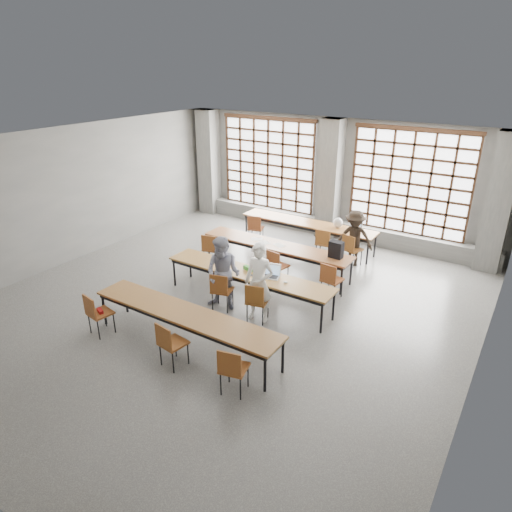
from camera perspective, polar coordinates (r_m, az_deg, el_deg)
The scene contains 40 objects.
floor at distance 10.15m, azimuth -3.68°, elevation -6.22°, with size 11.00×11.00×0.00m, color #4D4D4A.
ceiling at distance 8.96m, azimuth -4.26°, elevation 13.65°, with size 11.00×11.00×0.00m, color silver.
wall_back at distance 14.02m, azimuth 9.69°, elevation 9.62°, with size 10.00×10.00×0.00m, color #595957.
wall_left at distance 12.91m, azimuth -22.27°, elevation 7.03°, with size 11.00×11.00×0.00m, color #595957.
wall_right at distance 7.78m, azimuth 27.31°, elevation -4.15°, with size 11.00×11.00×0.00m, color #595957.
column_left at distance 16.05m, azimuth -5.88°, elevation 11.55°, with size 0.60×0.55×3.50m, color #555553.
column_mid at distance 13.77m, azimuth 9.21°, elevation 9.40°, with size 0.60×0.55×3.50m, color #555553.
column_right at distance 12.73m, azimuth 28.08°, elevation 5.79°, with size 0.60×0.55×3.50m, color #555553.
window_left at distance 14.92m, azimuth 1.53°, elevation 11.35°, with size 3.32×0.12×3.00m.
window_right at distance 13.22m, azimuth 18.63°, elevation 8.58°, with size 3.32×0.12×3.00m.
sill_ledge at distance 14.26m, azimuth 8.96°, elevation 3.61°, with size 9.80×0.35×0.50m, color #555553.
desk_row_a at distance 13.14m, azimuth 6.46°, elevation 3.93°, with size 4.00×0.70×0.73m.
desk_row_b at distance 11.49m, azimuth 2.47°, elevation 1.16°, with size 4.00×0.70×0.73m.
desk_row_c at distance 9.99m, azimuth -0.99°, elevation -2.36°, with size 4.00×0.70×0.73m.
desk_row_d at distance 8.56m, azimuth -8.90°, elevation -7.37°, with size 4.00×0.70×0.73m.
chair_back_left at distance 13.30m, azimuth -0.09°, elevation 3.74°, with size 0.53×0.53×0.88m.
chair_back_mid at distance 12.33m, azimuth 8.47°, elevation 1.86°, with size 0.46×0.46×0.88m.
chair_back_right at distance 12.06m, azimuth 11.78°, elevation 1.12°, with size 0.53×0.53×0.88m.
chair_mid_left at distance 11.89m, azimuth -5.68°, elevation 1.18°, with size 0.50×0.50×0.88m.
chair_mid_centre at distance 10.86m, azimuth 2.53°, elevation -0.94°, with size 0.49×0.49×0.88m.
chair_mid_right at distance 10.30m, azimuth 9.30°, elevation -2.67°, with size 0.47×0.47×0.88m.
chair_front_left at distance 9.74m, azimuth -4.41°, elevation -3.99°, with size 0.52×0.52×0.88m.
chair_front_right at distance 9.28m, azimuth 0.04°, elevation -5.38°, with size 0.50×0.50×0.88m.
chair_near_left at distance 9.40m, azimuth -19.36°, elevation -6.47°, with size 0.49×0.49×0.88m.
chair_near_mid at distance 8.14m, azimuth -10.76°, elevation -10.38°, with size 0.48×0.48×0.88m.
chair_near_right at distance 7.42m, azimuth -2.99°, elevation -13.64°, with size 0.50×0.51×0.88m.
student_male at distance 9.24m, azimuth 0.38°, elevation -3.35°, with size 0.62×0.41×1.69m, color white.
student_female at distance 9.72m, azimuth -4.11°, elevation -2.21°, with size 0.79×0.62×1.63m, color #171C47.
student_back at distance 12.09m, azimuth 12.19°, elevation 2.19°, with size 0.96×0.55×1.49m, color black.
laptop_front at distance 9.76m, azimuth 1.97°, elevation -2.20°, with size 0.42×0.38×0.26m.
laptop_back at distance 12.69m, azimuth 12.21°, elevation 3.44°, with size 0.41×0.37×0.26m.
mouse at distance 9.50m, azimuth 3.72°, elevation -3.29°, with size 0.10×0.06×0.04m, color white.
green_box at distance 10.03m, azimuth -0.98°, elevation -1.56°, with size 0.25×0.09×0.09m, color #39902F.
phone at distance 9.80m, azimuth -0.44°, elevation -2.44°, with size 0.13×0.06×0.01m, color black.
paper_sheet_a at distance 11.79m, azimuth 0.08°, elevation 2.13°, with size 0.30×0.21×0.00m, color white.
paper_sheet_b at distance 11.56m, azimuth 1.07°, elevation 1.69°, with size 0.30×0.21×0.00m, color white.
paper_sheet_c at distance 11.42m, azimuth 2.91°, elevation 1.36°, with size 0.30×0.21×0.00m, color white.
backpack at distance 10.78m, azimuth 9.98°, elevation 0.79°, with size 0.32×0.20×0.40m, color black.
plastic_bag at distance 12.77m, azimuth 10.22°, elevation 4.11°, with size 0.26×0.21×0.29m, color silver.
red_pouch at distance 9.44m, azimuth -18.92°, elevation -6.50°, with size 0.20×0.08×0.06m, color maroon.
Camera 1 is at (5.31, -7.06, 5.00)m, focal length 32.00 mm.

